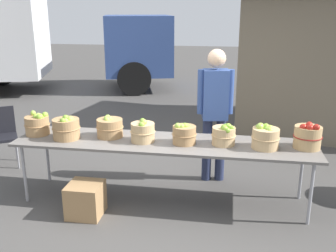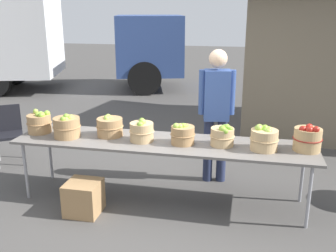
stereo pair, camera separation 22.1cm
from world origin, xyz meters
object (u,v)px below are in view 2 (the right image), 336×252
(apple_basket_green_6, at_px, (264,139))
(produce_crate, at_px, (84,198))
(apple_basket_green_1, at_px, (67,127))
(apple_basket_green_4, at_px, (183,134))
(box_truck, at_px, (19,37))
(apple_basket_green_5, at_px, (223,135))
(apple_basket_green_2, at_px, (110,126))
(vendor_adult, at_px, (216,106))
(apple_basket_green_0, at_px, (40,123))
(folding_chair, at_px, (8,130))
(apple_basket_red_0, at_px, (308,138))
(apple_basket_green_3, at_px, (142,131))
(market_table, at_px, (163,144))

(apple_basket_green_6, relative_size, produce_crate, 0.84)
(apple_basket_green_1, height_order, apple_basket_green_4, apple_basket_green_1)
(apple_basket_green_1, height_order, box_truck, box_truck)
(apple_basket_green_5, bearing_deg, apple_basket_green_4, -175.63)
(apple_basket_green_2, bearing_deg, apple_basket_green_1, -162.51)
(vendor_adult, xyz_separation_m, produce_crate, (-1.36, -1.19, -0.85))
(apple_basket_green_0, bearing_deg, folding_chair, 143.89)
(apple_basket_green_6, relative_size, folding_chair, 0.37)
(apple_basket_red_0, bearing_deg, box_truck, 140.99)
(produce_crate, bearing_deg, apple_basket_green_3, 39.47)
(apple_basket_green_4, bearing_deg, produce_crate, -155.88)
(market_table, height_order, apple_basket_green_6, apple_basket_green_6)
(apple_basket_green_3, xyz_separation_m, apple_basket_green_4, (0.48, 0.00, -0.00))
(apple_basket_green_2, distance_m, apple_basket_green_4, 0.92)
(apple_basket_green_3, bearing_deg, produce_crate, -140.53)
(apple_basket_green_4, height_order, folding_chair, apple_basket_green_4)
(apple_basket_green_4, bearing_deg, apple_basket_green_0, 178.55)
(apple_basket_green_2, relative_size, apple_basket_red_0, 1.05)
(market_table, relative_size, apple_basket_green_4, 12.20)
(apple_basket_green_2, height_order, folding_chair, apple_basket_green_2)
(apple_basket_green_3, bearing_deg, folding_chair, 161.93)
(box_truck, xyz_separation_m, folding_chair, (2.84, -4.97, -0.98))
(apple_basket_green_0, height_order, vendor_adult, vendor_adult)
(box_truck, bearing_deg, market_table, -62.69)
(apple_basket_green_1, relative_size, apple_basket_green_3, 1.14)
(apple_basket_green_4, relative_size, box_truck, 0.04)
(apple_basket_green_6, bearing_deg, apple_basket_green_4, 179.59)
(market_table, relative_size, folding_chair, 4.07)
(box_truck, bearing_deg, vendor_adult, -56.20)
(apple_basket_green_3, height_order, box_truck, box_truck)
(apple_basket_green_0, distance_m, apple_basket_green_5, 2.27)
(apple_basket_red_0, relative_size, box_truck, 0.04)
(produce_crate, bearing_deg, box_truck, 126.43)
(apple_basket_green_3, relative_size, apple_basket_green_4, 1.03)
(apple_basket_green_2, bearing_deg, apple_basket_green_6, -3.36)
(apple_basket_green_0, relative_size, vendor_adult, 0.17)
(apple_basket_green_2, distance_m, produce_crate, 0.90)
(apple_basket_red_0, xyz_separation_m, box_truck, (-6.97, 5.65, 0.60))
(apple_basket_green_0, distance_m, apple_basket_green_2, 0.90)
(apple_basket_green_2, bearing_deg, apple_basket_red_0, -0.91)
(vendor_adult, bearing_deg, apple_basket_red_0, 138.63)
(apple_basket_green_3, relative_size, produce_crate, 0.78)
(apple_basket_green_5, distance_m, apple_basket_red_0, 0.91)
(market_table, bearing_deg, apple_basket_green_3, -173.20)
(box_truck, xyz_separation_m, produce_crate, (4.56, -6.18, -1.30))
(apple_basket_green_2, height_order, box_truck, box_truck)
(market_table, distance_m, folding_chair, 2.64)
(market_table, xyz_separation_m, apple_basket_green_4, (0.24, -0.02, 0.15))
(apple_basket_green_6, bearing_deg, market_table, 178.44)
(vendor_adult, height_order, folding_chair, vendor_adult)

